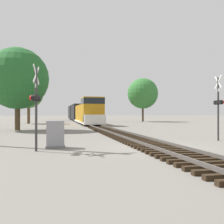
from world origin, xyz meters
The scene contains 9 objects.
ground_plane centered at (0.00, 0.00, 0.00)m, with size 400.00×400.00×0.00m, color slate.
rail_track_bed centered at (0.00, 0.00, 0.14)m, with size 2.60×160.00×0.31m.
freight_train centered at (0.00, 45.18, 1.96)m, with size 3.04×47.26×4.18m.
crossing_signal_near centered at (-6.26, -0.11, 2.47)m, with size 0.51×1.01×4.23m.
crossing_signal_far centered at (5.55, 2.41, 2.51)m, with size 0.41×1.01×4.45m.
relay_cabinet centered at (-5.31, 1.02, 0.72)m, with size 1.02×0.68×1.47m.
tree_far_right centered at (-9.35, 16.57, 5.64)m, with size 6.72×6.72×9.01m.
tree_mid_background centered at (-9.96, 35.10, 5.35)m, with size 5.19×5.19×7.97m.
tree_deep_background centered at (13.55, 41.50, 6.21)m, with size 6.73×6.73×9.58m.
Camera 1 is at (-5.31, -13.44, 1.87)m, focal length 42.00 mm.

